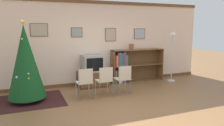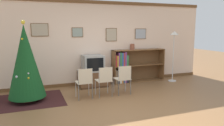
{
  "view_description": "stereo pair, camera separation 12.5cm",
  "coord_description": "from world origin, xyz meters",
  "px_view_note": "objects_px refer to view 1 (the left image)",
  "views": [
    {
      "loc": [
        -2.09,
        -4.25,
        1.84
      ],
      "look_at": [
        0.19,
        1.39,
        0.86
      ],
      "focal_mm": 35.0,
      "sensor_mm": 36.0,
      "label": 1
    },
    {
      "loc": [
        -1.98,
        -4.3,
        1.84
      ],
      "look_at": [
        0.19,
        1.39,
        0.86
      ],
      "focal_mm": 35.0,
      "sensor_mm": 36.0,
      "label": 2
    }
  ],
  "objects_px": {
    "vase": "(131,47)",
    "standing_lamp": "(173,43)",
    "christmas_tree": "(25,62)",
    "folding_chair_left": "(85,82)",
    "television": "(92,63)",
    "bookshelf": "(128,67)",
    "tv_console": "(93,79)",
    "folding_chair_right": "(124,78)",
    "folding_chair_center": "(105,80)"
  },
  "relations": [
    {
      "from": "vase",
      "to": "standing_lamp",
      "type": "distance_m",
      "value": 1.44
    },
    {
      "from": "christmas_tree",
      "to": "folding_chair_left",
      "type": "distance_m",
      "value": 1.55
    },
    {
      "from": "television",
      "to": "standing_lamp",
      "type": "bearing_deg",
      "value": -6.4
    },
    {
      "from": "christmas_tree",
      "to": "standing_lamp",
      "type": "xyz_separation_m",
      "value": [
        4.72,
        0.43,
        0.32
      ]
    },
    {
      "from": "christmas_tree",
      "to": "bookshelf",
      "type": "height_order",
      "value": "christmas_tree"
    },
    {
      "from": "tv_console",
      "to": "vase",
      "type": "xyz_separation_m",
      "value": [
        1.4,
        0.08,
        0.97
      ]
    },
    {
      "from": "christmas_tree",
      "to": "standing_lamp",
      "type": "relative_size",
      "value": 1.17
    },
    {
      "from": "christmas_tree",
      "to": "folding_chair_right",
      "type": "bearing_deg",
      "value": -8.81
    },
    {
      "from": "vase",
      "to": "tv_console",
      "type": "bearing_deg",
      "value": -176.57
    },
    {
      "from": "folding_chair_right",
      "to": "folding_chair_center",
      "type": "bearing_deg",
      "value": 180.0
    },
    {
      "from": "christmas_tree",
      "to": "vase",
      "type": "distance_m",
      "value": 3.45
    },
    {
      "from": "television",
      "to": "folding_chair_right",
      "type": "bearing_deg",
      "value": -63.94
    },
    {
      "from": "television",
      "to": "standing_lamp",
      "type": "xyz_separation_m",
      "value": [
        2.78,
        -0.31,
        0.59
      ]
    },
    {
      "from": "christmas_tree",
      "to": "tv_console",
      "type": "bearing_deg",
      "value": 20.83
    },
    {
      "from": "vase",
      "to": "standing_lamp",
      "type": "height_order",
      "value": "standing_lamp"
    },
    {
      "from": "christmas_tree",
      "to": "folding_chair_left",
      "type": "bearing_deg",
      "value": -15.5
    },
    {
      "from": "folding_chair_center",
      "to": "vase",
      "type": "bearing_deg",
      "value": 40.85
    },
    {
      "from": "tv_console",
      "to": "vase",
      "type": "height_order",
      "value": "vase"
    },
    {
      "from": "bookshelf",
      "to": "folding_chair_left",
      "type": "bearing_deg",
      "value": -146.28
    },
    {
      "from": "folding_chair_center",
      "to": "bookshelf",
      "type": "bearing_deg",
      "value": 43.52
    },
    {
      "from": "folding_chair_right",
      "to": "vase",
      "type": "height_order",
      "value": "vase"
    },
    {
      "from": "folding_chair_right",
      "to": "folding_chair_left",
      "type": "bearing_deg",
      "value": 180.0
    },
    {
      "from": "folding_chair_right",
      "to": "vase",
      "type": "bearing_deg",
      "value": 54.91
    },
    {
      "from": "bookshelf",
      "to": "folding_chair_right",
      "type": "bearing_deg",
      "value": -121.28
    },
    {
      "from": "folding_chair_left",
      "to": "bookshelf",
      "type": "xyz_separation_m",
      "value": [
        1.85,
        1.24,
        0.06
      ]
    },
    {
      "from": "standing_lamp",
      "to": "television",
      "type": "bearing_deg",
      "value": 173.6
    },
    {
      "from": "folding_chair_left",
      "to": "vase",
      "type": "xyz_separation_m",
      "value": [
        1.95,
        1.21,
        0.74
      ]
    },
    {
      "from": "christmas_tree",
      "to": "television",
      "type": "relative_size",
      "value": 3.18
    },
    {
      "from": "folding_chair_right",
      "to": "tv_console",
      "type": "bearing_deg",
      "value": 116.01
    },
    {
      "from": "television",
      "to": "folding_chair_center",
      "type": "xyz_separation_m",
      "value": [
        0.0,
        -1.12,
        -0.27
      ]
    },
    {
      "from": "folding_chair_center",
      "to": "vase",
      "type": "distance_m",
      "value": 2.0
    },
    {
      "from": "television",
      "to": "bookshelf",
      "type": "relative_size",
      "value": 0.34
    },
    {
      "from": "folding_chair_left",
      "to": "tv_console",
      "type": "bearing_deg",
      "value": 63.99
    },
    {
      "from": "christmas_tree",
      "to": "bookshelf",
      "type": "xyz_separation_m",
      "value": [
        3.25,
        0.85,
        -0.48
      ]
    },
    {
      "from": "television",
      "to": "folding_chair_right",
      "type": "relative_size",
      "value": 0.78
    },
    {
      "from": "christmas_tree",
      "to": "tv_console",
      "type": "distance_m",
      "value": 2.22
    },
    {
      "from": "christmas_tree",
      "to": "vase",
      "type": "xyz_separation_m",
      "value": [
        3.35,
        0.82,
        0.21
      ]
    },
    {
      "from": "folding_chair_right",
      "to": "vase",
      "type": "relative_size",
      "value": 4.07
    },
    {
      "from": "folding_chair_left",
      "to": "christmas_tree",
      "type": "bearing_deg",
      "value": 164.5
    },
    {
      "from": "television",
      "to": "folding_chair_left",
      "type": "bearing_deg",
      "value": -116.06
    },
    {
      "from": "vase",
      "to": "standing_lamp",
      "type": "bearing_deg",
      "value": -16.14
    },
    {
      "from": "christmas_tree",
      "to": "television",
      "type": "bearing_deg",
      "value": 20.77
    },
    {
      "from": "folding_chair_right",
      "to": "bookshelf",
      "type": "relative_size",
      "value": 0.44
    },
    {
      "from": "christmas_tree",
      "to": "television",
      "type": "height_order",
      "value": "christmas_tree"
    },
    {
      "from": "standing_lamp",
      "to": "folding_chair_left",
      "type": "bearing_deg",
      "value": -166.27
    },
    {
      "from": "christmas_tree",
      "to": "folding_chair_center",
      "type": "xyz_separation_m",
      "value": [
        1.95,
        -0.39,
        -0.54
      ]
    },
    {
      "from": "television",
      "to": "vase",
      "type": "distance_m",
      "value": 1.48
    },
    {
      "from": "television",
      "to": "vase",
      "type": "bearing_deg",
      "value": 3.54
    },
    {
      "from": "christmas_tree",
      "to": "bookshelf",
      "type": "relative_size",
      "value": 1.08
    },
    {
      "from": "folding_chair_center",
      "to": "tv_console",
      "type": "bearing_deg",
      "value": 90.0
    }
  ]
}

